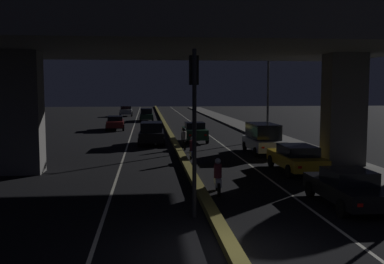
{
  "coord_description": "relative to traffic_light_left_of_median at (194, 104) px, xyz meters",
  "views": [
    {
      "loc": [
        -2.16,
        -10.85,
        4.24
      ],
      "look_at": [
        0.51,
        15.4,
        1.72
      ],
      "focal_mm": 42.0,
      "sensor_mm": 36.0,
      "label": 1
    }
  ],
  "objects": [
    {
      "name": "ground_plane",
      "position": [
        0.61,
        -3.73,
        -3.75
      ],
      "size": [
        200.0,
        200.0,
        0.0
      ],
      "primitive_type": "plane",
      "color": "black"
    },
    {
      "name": "lane_line_left_inner",
      "position": [
        -3.0,
        31.27,
        -3.75
      ],
      "size": [
        0.12,
        126.0,
        0.0
      ],
      "primitive_type": "cube",
      "color": "beige",
      "rests_on": "ground_plane"
    },
    {
      "name": "lane_line_right_inner",
      "position": [
        4.22,
        31.27,
        -3.75
      ],
      "size": [
        0.12,
        126.0,
        0.0
      ],
      "primitive_type": "cube",
      "color": "beige",
      "rests_on": "ground_plane"
    },
    {
      "name": "median_divider",
      "position": [
        0.61,
        31.27,
        -3.63
      ],
      "size": [
        0.42,
        126.0,
        0.24
      ],
      "primitive_type": "cube",
      "color": "olive",
      "rests_on": "ground_plane"
    },
    {
      "name": "sidewalk_right",
      "position": [
        9.32,
        24.27,
        -3.68
      ],
      "size": [
        2.79,
        126.0,
        0.15
      ],
      "primitive_type": "cube",
      "color": "slate",
      "rests_on": "ground_plane"
    },
    {
      "name": "elevated_overpass",
      "position": [
        0.61,
        8.64,
        3.08
      ],
      "size": [
        23.23,
        13.21,
        8.86
      ],
      "color": "#5B5956",
      "rests_on": "ground_plane"
    },
    {
      "name": "traffic_light_left_of_median",
      "position": [
        0.0,
        0.0,
        0.0
      ],
      "size": [
        0.3,
        0.49,
        5.53
      ],
      "color": "black",
      "rests_on": "ground_plane"
    },
    {
      "name": "street_lamp",
      "position": [
        8.19,
        21.76,
        0.48
      ],
      "size": [
        1.88,
        0.32,
        7.13
      ],
      "color": "#2D2D30",
      "rests_on": "ground_plane"
    },
    {
      "name": "car_black_lead",
      "position": [
        5.69,
        0.8,
        -3.07
      ],
      "size": [
        1.88,
        4.44,
        1.35
      ],
      "rotation": [
        0.0,
        0.0,
        1.58
      ],
      "color": "black",
      "rests_on": "ground_plane"
    },
    {
      "name": "car_taxi_yellow_second",
      "position": [
        6.1,
        7.58,
        -3.02
      ],
      "size": [
        1.96,
        4.74,
        1.4
      ],
      "rotation": [
        0.0,
        0.0,
        1.57
      ],
      "color": "gold",
      "rests_on": "ground_plane"
    },
    {
      "name": "car_white_third",
      "position": [
        6.17,
        14.51,
        -2.73
      ],
      "size": [
        2.03,
        4.71,
        1.97
      ],
      "rotation": [
        0.0,
        0.0,
        1.58
      ],
      "color": "silver",
      "rests_on": "ground_plane"
    },
    {
      "name": "car_dark_green_fourth",
      "position": [
        2.3,
        21.27,
        -2.95
      ],
      "size": [
        1.92,
        4.12,
        1.59
      ],
      "rotation": [
        0.0,
        0.0,
        1.59
      ],
      "color": "black",
      "rests_on": "ground_plane"
    },
    {
      "name": "car_black_lead_oncoming",
      "position": [
        -1.17,
        19.88,
        -2.85
      ],
      "size": [
        2.1,
        4.41,
        1.73
      ],
      "rotation": [
        0.0,
        0.0,
        -1.6
      ],
      "color": "black",
      "rests_on": "ground_plane"
    },
    {
      "name": "car_dark_red_second_oncoming",
      "position": [
        -4.82,
        33.01,
        -2.99
      ],
      "size": [
        2.03,
        4.75,
        1.43
      ],
      "rotation": [
        0.0,
        0.0,
        -1.53
      ],
      "color": "#591414",
      "rests_on": "ground_plane"
    },
    {
      "name": "car_dark_green_third_oncoming",
      "position": [
        -1.54,
        45.95,
        -2.89
      ],
      "size": [
        1.85,
        4.73,
        1.68
      ],
      "rotation": [
        0.0,
        0.0,
        -1.57
      ],
      "color": "black",
      "rests_on": "ground_plane"
    },
    {
      "name": "car_silver_fourth_oncoming",
      "position": [
        -4.76,
        57.05,
        -2.92
      ],
      "size": [
        2.07,
        4.24,
        1.6
      ],
      "rotation": [
        0.0,
        0.0,
        -1.55
      ],
      "color": "gray",
      "rests_on": "ground_plane"
    },
    {
      "name": "motorcycle_white_filtering_near",
      "position": [
        1.32,
        3.22,
        -3.13
      ],
      "size": [
        0.34,
        1.74,
        1.45
      ],
      "rotation": [
        0.0,
        0.0,
        1.49
      ],
      "color": "black",
      "rests_on": "ground_plane"
    },
    {
      "name": "motorcycle_blue_filtering_mid",
      "position": [
        1.12,
        11.41,
        -3.13
      ],
      "size": [
        0.33,
        1.92,
        1.48
      ],
      "rotation": [
        0.0,
        0.0,
        1.61
      ],
      "color": "black",
      "rests_on": "ground_plane"
    },
    {
      "name": "motorcycle_black_filtering_far",
      "position": [
        1.08,
        17.0,
        -3.12
      ],
      "size": [
        0.32,
        1.83,
        1.5
      ],
      "rotation": [
        0.0,
        0.0,
        1.59
      ],
      "color": "black",
      "rests_on": "ground_plane"
    }
  ]
}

